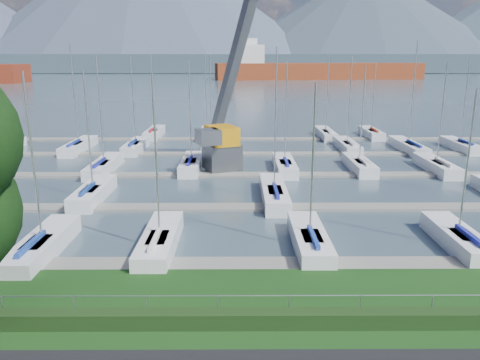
{
  "coord_description": "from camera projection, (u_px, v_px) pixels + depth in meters",
  "views": [
    {
      "loc": [
        -0.15,
        -17.55,
        10.85
      ],
      "look_at": [
        0.0,
        12.0,
        3.0
      ],
      "focal_mm": 35.0,
      "sensor_mm": 36.0,
      "label": 1
    }
  ],
  "objects": [
    {
      "name": "docks",
      "position": [
        239.0,
        175.0,
        44.94
      ],
      "size": [
        90.0,
        41.6,
        0.25
      ],
      "color": "slate",
      "rests_on": "water"
    },
    {
      "name": "hedge",
      "position": [
        242.0,
        319.0,
        19.28
      ],
      "size": [
        80.0,
        0.7,
        0.7
      ],
      "primitive_type": "cube",
      "color": "#1A3312",
      "rests_on": "grass"
    },
    {
      "name": "crane",
      "position": [
        226.0,
        113.0,
        46.62
      ],
      "size": [
        7.74,
        12.91,
        22.35
      ],
      "rotation": [
        0.0,
        0.0,
        0.39
      ],
      "color": "#54575B",
      "rests_on": "water"
    },
    {
      "name": "water",
      "position": [
        238.0,
        76.0,
        271.13
      ],
      "size": [
        800.0,
        540.0,
        0.2
      ],
      "primitive_type": "cube",
      "color": "#40525E"
    },
    {
      "name": "foothill",
      "position": [
        238.0,
        63.0,
        337.14
      ],
      "size": [
        900.0,
        80.0,
        12.0
      ],
      "primitive_type": "cube",
      "color": "#3F505C",
      "rests_on": "water"
    },
    {
      "name": "fence",
      "position": [
        242.0,
        296.0,
        19.44
      ],
      "size": [
        80.0,
        0.04,
        0.04
      ],
      "primitive_type": "cylinder",
      "rotation": [
        0.0,
        1.57,
        0.0
      ],
      "color": "gray",
      "rests_on": "grass"
    },
    {
      "name": "mountains",
      "position": [
        246.0,
        13.0,
        398.85
      ],
      "size": [
        1190.0,
        360.0,
        115.0
      ],
      "color": "#424B61",
      "rests_on": "water"
    },
    {
      "name": "sailboat_fleet",
      "position": [
        228.0,
        114.0,
        45.16
      ],
      "size": [
        75.78,
        49.58,
        13.12
      ],
      "color": "#1F459E",
      "rests_on": "water"
    },
    {
      "name": "cargo_ship_mid",
      "position": [
        310.0,
        71.0,
        230.69
      ],
      "size": [
        103.16,
        30.21,
        21.5
      ],
      "rotation": [
        0.0,
        0.0,
        0.12
      ],
      "color": "maroon",
      "rests_on": "water"
    }
  ]
}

